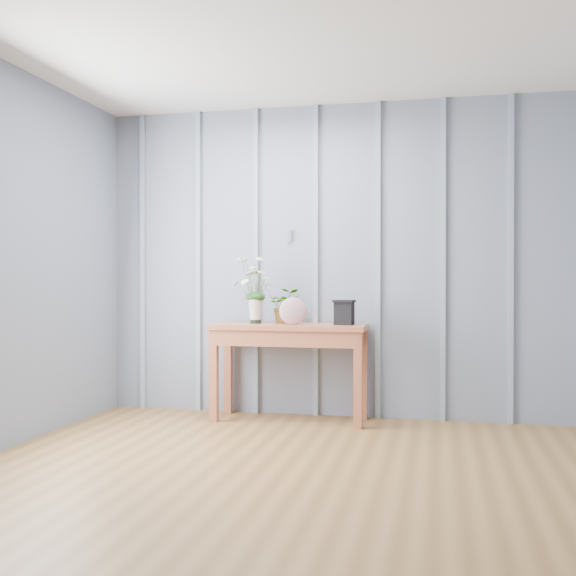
% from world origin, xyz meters
% --- Properties ---
extents(ground, '(4.50, 4.50, 0.00)m').
position_xyz_m(ground, '(0.00, 0.00, 0.00)').
color(ground, brown).
rests_on(ground, ground).
extents(room_shell, '(4.00, 4.50, 2.50)m').
position_xyz_m(room_shell, '(-0.00, 0.92, 1.99)').
color(room_shell, gray).
rests_on(room_shell, ground).
extents(sideboard, '(1.20, 0.45, 0.75)m').
position_xyz_m(sideboard, '(-0.41, 1.99, 0.64)').
color(sideboard, '#A05335').
rests_on(sideboard, ground).
extents(daisy_vase, '(0.38, 0.29, 0.54)m').
position_xyz_m(daisy_vase, '(-0.69, 2.00, 1.09)').
color(daisy_vase, black).
rests_on(daisy_vase, sideboard).
extents(spider_plant, '(0.29, 0.26, 0.27)m').
position_xyz_m(spider_plant, '(-0.48, 2.12, 0.89)').
color(spider_plant, '#143B13').
rests_on(spider_plant, sideboard).
extents(felt_disc_vessel, '(0.22, 0.11, 0.21)m').
position_xyz_m(felt_disc_vessel, '(-0.36, 1.90, 0.85)').
color(felt_disc_vessel, '#8F486F').
rests_on(felt_disc_vessel, sideboard).
extents(carved_box, '(0.17, 0.14, 0.19)m').
position_xyz_m(carved_box, '(0.02, 1.97, 0.85)').
color(carved_box, black).
rests_on(carved_box, sideboard).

